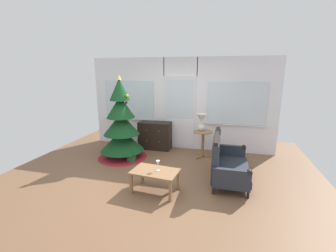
{
  "coord_description": "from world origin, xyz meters",
  "views": [
    {
      "loc": [
        1.29,
        -4.21,
        2.19
      ],
      "look_at": [
        0.05,
        0.55,
        1.0
      ],
      "focal_mm": 24.52,
      "sensor_mm": 36.0,
      "label": 1
    }
  ],
  "objects_px": {
    "coffee_table": "(155,174)",
    "table_lamp": "(202,120)",
    "side_table": "(203,139)",
    "gift_box": "(132,158)",
    "dresser_cabinet": "(155,135)",
    "settee_sofa": "(225,162)",
    "christmas_tree": "(121,128)",
    "wine_glass": "(158,163)"
  },
  "relations": [
    {
      "from": "side_table",
      "to": "coffee_table",
      "type": "xyz_separation_m",
      "value": [
        -0.66,
        -2.0,
        -0.14
      ]
    },
    {
      "from": "side_table",
      "to": "gift_box",
      "type": "xyz_separation_m",
      "value": [
        -1.65,
        -0.8,
        -0.4
      ]
    },
    {
      "from": "wine_glass",
      "to": "gift_box",
      "type": "bearing_deg",
      "value": 131.52
    },
    {
      "from": "settee_sofa",
      "to": "gift_box",
      "type": "distance_m",
      "value": 2.28
    },
    {
      "from": "table_lamp",
      "to": "wine_glass",
      "type": "relative_size",
      "value": 2.26
    },
    {
      "from": "table_lamp",
      "to": "settee_sofa",
      "type": "bearing_deg",
      "value": -61.88
    },
    {
      "from": "settee_sofa",
      "to": "dresser_cabinet",
      "type": "bearing_deg",
      "value": 143.42
    },
    {
      "from": "settee_sofa",
      "to": "table_lamp",
      "type": "relative_size",
      "value": 3.31
    },
    {
      "from": "christmas_tree",
      "to": "side_table",
      "type": "height_order",
      "value": "christmas_tree"
    },
    {
      "from": "christmas_tree",
      "to": "gift_box",
      "type": "bearing_deg",
      "value": -33.92
    },
    {
      "from": "coffee_table",
      "to": "gift_box",
      "type": "bearing_deg",
      "value": 129.57
    },
    {
      "from": "table_lamp",
      "to": "gift_box",
      "type": "relative_size",
      "value": 2.51
    },
    {
      "from": "coffee_table",
      "to": "wine_glass",
      "type": "relative_size",
      "value": 4.56
    },
    {
      "from": "christmas_tree",
      "to": "settee_sofa",
      "type": "distance_m",
      "value": 2.69
    },
    {
      "from": "dresser_cabinet",
      "to": "gift_box",
      "type": "height_order",
      "value": "dresser_cabinet"
    },
    {
      "from": "gift_box",
      "to": "settee_sofa",
      "type": "bearing_deg",
      "value": -9.26
    },
    {
      "from": "table_lamp",
      "to": "dresser_cabinet",
      "type": "bearing_deg",
      "value": 168.81
    },
    {
      "from": "christmas_tree",
      "to": "table_lamp",
      "type": "relative_size",
      "value": 4.76
    },
    {
      "from": "wine_glass",
      "to": "dresser_cabinet",
      "type": "bearing_deg",
      "value": 109.09
    },
    {
      "from": "dresser_cabinet",
      "to": "side_table",
      "type": "distance_m",
      "value": 1.43
    },
    {
      "from": "table_lamp",
      "to": "wine_glass",
      "type": "xyz_separation_m",
      "value": [
        -0.55,
        -2.02,
        -0.42
      ]
    },
    {
      "from": "side_table",
      "to": "table_lamp",
      "type": "bearing_deg",
      "value": 146.31
    },
    {
      "from": "coffee_table",
      "to": "table_lamp",
      "type": "bearing_deg",
      "value": 73.61
    },
    {
      "from": "christmas_tree",
      "to": "wine_glass",
      "type": "distance_m",
      "value": 2.0
    },
    {
      "from": "settee_sofa",
      "to": "coffee_table",
      "type": "relative_size",
      "value": 1.64
    },
    {
      "from": "coffee_table",
      "to": "wine_glass",
      "type": "height_order",
      "value": "wine_glass"
    },
    {
      "from": "side_table",
      "to": "christmas_tree",
      "type": "bearing_deg",
      "value": -164.35
    },
    {
      "from": "table_lamp",
      "to": "gift_box",
      "type": "distance_m",
      "value": 2.0
    },
    {
      "from": "side_table",
      "to": "gift_box",
      "type": "bearing_deg",
      "value": -154.07
    },
    {
      "from": "settee_sofa",
      "to": "side_table",
      "type": "distance_m",
      "value": 1.31
    },
    {
      "from": "coffee_table",
      "to": "settee_sofa",
      "type": "bearing_deg",
      "value": 33.78
    },
    {
      "from": "coffee_table",
      "to": "gift_box",
      "type": "distance_m",
      "value": 1.57
    },
    {
      "from": "table_lamp",
      "to": "coffee_table",
      "type": "relative_size",
      "value": 0.49
    },
    {
      "from": "dresser_cabinet",
      "to": "coffee_table",
      "type": "xyz_separation_m",
      "value": [
        0.74,
        -2.3,
        -0.04
      ]
    },
    {
      "from": "dresser_cabinet",
      "to": "side_table",
      "type": "relative_size",
      "value": 1.32
    },
    {
      "from": "settee_sofa",
      "to": "wine_glass",
      "type": "height_order",
      "value": "settee_sofa"
    },
    {
      "from": "settee_sofa",
      "to": "wine_glass",
      "type": "bearing_deg",
      "value": -145.78
    },
    {
      "from": "christmas_tree",
      "to": "coffee_table",
      "type": "distance_m",
      "value": 2.01
    },
    {
      "from": "dresser_cabinet",
      "to": "table_lamp",
      "type": "distance_m",
      "value": 1.48
    },
    {
      "from": "table_lamp",
      "to": "gift_box",
      "type": "xyz_separation_m",
      "value": [
        -1.59,
        -0.84,
        -0.88
      ]
    },
    {
      "from": "coffee_table",
      "to": "gift_box",
      "type": "relative_size",
      "value": 5.07
    },
    {
      "from": "dresser_cabinet",
      "to": "wine_glass",
      "type": "distance_m",
      "value": 2.42
    }
  ]
}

